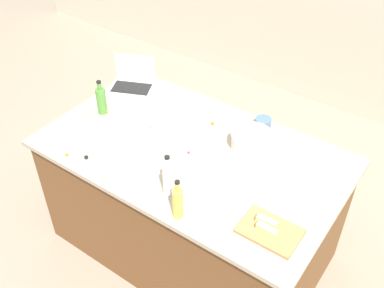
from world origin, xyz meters
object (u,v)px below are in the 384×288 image
object	(u,v)px
ramekin_small	(156,126)
ramekin_medium	(110,175)
bottle_oil	(178,202)
butter_stick_left	(267,230)
laptop	(133,81)
bottle_vinegar	(168,179)
cutting_board	(270,231)
mixing_bowl_large	(252,140)
ramekin_wide	(263,122)
kitchen_timer	(87,162)
butter_stick_right	(267,222)
bottle_olive	(101,100)

from	to	relation	value
ramekin_small	ramekin_medium	world-z (taller)	ramekin_medium
bottle_oil	butter_stick_left	xyz separation A→B (m)	(0.44, 0.15, -0.06)
butter_stick_left	laptop	bearing A→B (deg)	155.54
bottle_vinegar	cutting_board	bearing A→B (deg)	7.36
mixing_bowl_large	ramekin_wide	distance (m)	0.25
ramekin_medium	kitchen_timer	size ratio (longest dim) A/B	1.13
bottle_vinegar	laptop	bearing A→B (deg)	140.83
butter_stick_right	ramekin_medium	xyz separation A→B (m)	(-0.89, -0.20, -0.01)
cutting_board	butter_stick_left	world-z (taller)	butter_stick_left
ramekin_medium	ramekin_wide	world-z (taller)	ramekin_wide
ramekin_small	ramekin_wide	world-z (taller)	ramekin_wide
laptop	cutting_board	distance (m)	1.59
kitchen_timer	cutting_board	bearing A→B (deg)	9.28
butter_stick_right	kitchen_timer	size ratio (longest dim) A/B	1.43
cutting_board	ramekin_small	distance (m)	1.06
mixing_bowl_large	ramekin_medium	world-z (taller)	mixing_bowl_large
bottle_olive	bottle_oil	bearing A→B (deg)	-24.78
kitchen_timer	butter_stick_right	bearing A→B (deg)	10.73
mixing_bowl_large	kitchen_timer	bearing A→B (deg)	-134.63
mixing_bowl_large	ramekin_medium	size ratio (longest dim) A/B	2.94
laptop	bottle_olive	xyz separation A→B (m)	(0.05, -0.37, 0.05)
cutting_board	butter_stick_right	xyz separation A→B (m)	(-0.03, 0.02, 0.03)
bottle_vinegar	butter_stick_left	world-z (taller)	bottle_vinegar
laptop	mixing_bowl_large	xyz separation A→B (m)	(1.05, -0.11, 0.01)
butter_stick_left	kitchen_timer	bearing A→B (deg)	-171.81
laptop	bottle_olive	distance (m)	0.37
bottle_olive	bottle_vinegar	distance (m)	0.90
ramekin_small	bottle_oil	bearing A→B (deg)	-42.50
bottle_oil	butter_stick_right	distance (m)	0.46
bottle_olive	butter_stick_left	distance (m)	1.44
laptop	ramekin_medium	size ratio (longest dim) A/B	4.28
ramekin_small	kitchen_timer	xyz separation A→B (m)	(-0.09, -0.52, 0.02)
mixing_bowl_large	ramekin_small	bearing A→B (deg)	-163.02
ramekin_small	mixing_bowl_large	bearing A→B (deg)	16.98
mixing_bowl_large	cutting_board	bearing A→B (deg)	-52.14
butter_stick_left	kitchen_timer	world-z (taller)	kitchen_timer
ramekin_wide	kitchen_timer	xyz separation A→B (m)	(-0.64, -0.95, 0.01)
laptop	ramekin_medium	world-z (taller)	laptop
mixing_bowl_large	butter_stick_right	bearing A→B (deg)	-53.24
bottle_olive	ramekin_medium	size ratio (longest dim) A/B	2.83
bottle_oil	bottle_vinegar	size ratio (longest dim) A/B	0.93
butter_stick_left	butter_stick_right	bearing A→B (deg)	119.24
bottle_vinegar	ramekin_small	xyz separation A→B (m)	(-0.42, 0.42, -0.09)
ramekin_wide	ramekin_small	bearing A→B (deg)	-142.07
bottle_vinegar	butter_stick_right	size ratio (longest dim) A/B	2.40
bottle_oil	butter_stick_right	world-z (taller)	bottle_oil
bottle_oil	bottle_olive	world-z (taller)	same
bottle_vinegar	mixing_bowl_large	bearing A→B (deg)	73.54
mixing_bowl_large	ramekin_medium	bearing A→B (deg)	-126.71
cutting_board	butter_stick_right	size ratio (longest dim) A/B	2.75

